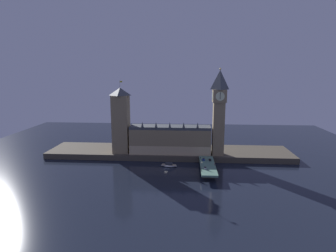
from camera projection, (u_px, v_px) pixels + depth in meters
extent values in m
plane|color=black|center=(166.00, 169.00, 222.56)|extent=(400.00, 400.00, 0.00)
cube|color=#4C4438|center=(169.00, 152.00, 260.30)|extent=(220.00, 42.00, 5.03)
cube|color=#8E7A56|center=(170.00, 141.00, 248.14)|extent=(70.45, 17.54, 21.78)
cube|color=#D5B989|center=(170.00, 151.00, 240.74)|extent=(70.45, 0.20, 7.84)
cube|color=#42474C|center=(170.00, 127.00, 245.87)|extent=(70.45, 16.13, 2.40)
cone|color=#42474C|center=(142.00, 124.00, 239.48)|extent=(2.40, 2.40, 4.79)
cone|color=#42474C|center=(156.00, 125.00, 238.69)|extent=(2.40, 2.40, 4.79)
cone|color=#42474C|center=(170.00, 125.00, 237.89)|extent=(2.40, 2.40, 4.79)
cone|color=#42474C|center=(184.00, 125.00, 237.10)|extent=(2.40, 2.40, 4.79)
cone|color=#42474C|center=(198.00, 125.00, 236.31)|extent=(2.40, 2.40, 4.79)
cube|color=#8E7A56|center=(218.00, 129.00, 240.15)|extent=(9.51, 9.51, 45.65)
cube|color=#8E7A56|center=(219.00, 96.00, 234.86)|extent=(11.22, 11.22, 10.71)
cylinder|color=beige|center=(220.00, 96.00, 229.25)|extent=(7.33, 0.25, 7.33)
cylinder|color=beige|center=(219.00, 95.00, 240.48)|extent=(7.33, 0.25, 7.33)
cylinder|color=beige|center=(226.00, 96.00, 234.48)|extent=(0.25, 7.33, 7.33)
cylinder|color=beige|center=(213.00, 96.00, 235.25)|extent=(0.25, 7.33, 7.33)
cube|color=black|center=(220.00, 96.00, 228.96)|extent=(0.36, 0.10, 5.50)
pyramid|color=#42474C|center=(220.00, 80.00, 232.36)|extent=(11.22, 11.22, 16.00)
sphere|color=gold|center=(220.00, 69.00, 230.71)|extent=(1.60, 1.60, 1.60)
cube|color=#8E7A56|center=(121.00, 124.00, 247.55)|extent=(13.87, 13.87, 50.71)
pyramid|color=#42474C|center=(120.00, 92.00, 242.17)|extent=(14.15, 14.15, 6.68)
cylinder|color=#99999E|center=(120.00, 84.00, 240.98)|extent=(0.24, 0.24, 6.00)
cube|color=gold|center=(121.00, 82.00, 240.51)|extent=(2.00, 0.08, 1.20)
cube|color=slate|center=(208.00, 166.00, 214.50)|extent=(11.47, 46.00, 1.40)
cube|color=#4C4438|center=(209.00, 175.00, 203.78)|extent=(9.75, 3.20, 4.47)
cube|color=#4C4438|center=(208.00, 169.00, 215.05)|extent=(9.75, 3.20, 4.47)
cube|color=#4C4438|center=(207.00, 164.00, 226.32)|extent=(9.75, 3.20, 4.47)
cube|color=navy|center=(204.00, 159.00, 225.83)|extent=(1.71, 4.28, 0.81)
cube|color=black|center=(204.00, 159.00, 225.71)|extent=(1.40, 1.92, 0.45)
cylinder|color=black|center=(202.00, 159.00, 227.23)|extent=(0.22, 0.64, 0.64)
cylinder|color=black|center=(205.00, 159.00, 227.12)|extent=(0.22, 0.64, 0.64)
cylinder|color=black|center=(203.00, 160.00, 224.63)|extent=(0.22, 0.64, 0.64)
cylinder|color=black|center=(205.00, 160.00, 224.52)|extent=(0.22, 0.64, 0.64)
cube|color=silver|center=(205.00, 168.00, 205.24)|extent=(1.74, 4.08, 0.73)
cube|color=black|center=(205.00, 167.00, 205.13)|extent=(1.43, 1.83, 0.45)
cylinder|color=black|center=(204.00, 168.00, 206.57)|extent=(0.22, 0.64, 0.64)
cylinder|color=black|center=(206.00, 168.00, 206.46)|extent=(0.22, 0.64, 0.64)
cylinder|color=black|center=(204.00, 169.00, 204.10)|extent=(0.22, 0.64, 0.64)
cylinder|color=black|center=(206.00, 169.00, 203.99)|extent=(0.22, 0.64, 0.64)
cube|color=black|center=(210.00, 160.00, 224.33)|extent=(1.81, 4.17, 0.82)
cube|color=black|center=(210.00, 159.00, 224.21)|extent=(1.48, 1.88, 0.45)
cylinder|color=black|center=(211.00, 161.00, 223.06)|extent=(0.22, 0.64, 0.64)
cylinder|color=black|center=(209.00, 161.00, 223.17)|extent=(0.22, 0.64, 0.64)
cylinder|color=black|center=(211.00, 160.00, 225.59)|extent=(0.22, 0.64, 0.64)
cylinder|color=black|center=(209.00, 160.00, 225.70)|extent=(0.22, 0.64, 0.64)
cylinder|color=black|center=(202.00, 169.00, 204.41)|extent=(0.28, 0.28, 0.79)
cylinder|color=gray|center=(202.00, 168.00, 204.28)|extent=(0.38, 0.38, 0.66)
sphere|color=tan|center=(202.00, 167.00, 204.19)|extent=(0.21, 0.21, 0.21)
cylinder|color=black|center=(214.00, 165.00, 213.24)|extent=(0.28, 0.28, 0.76)
cylinder|color=maroon|center=(215.00, 164.00, 213.11)|extent=(0.38, 0.38, 0.63)
sphere|color=tan|center=(215.00, 163.00, 213.03)|extent=(0.20, 0.20, 0.20)
cylinder|color=black|center=(200.00, 158.00, 229.06)|extent=(0.28, 0.28, 0.78)
cylinder|color=black|center=(200.00, 158.00, 228.93)|extent=(0.38, 0.38, 0.65)
sphere|color=tan|center=(200.00, 157.00, 228.85)|extent=(0.21, 0.21, 0.21)
cylinder|color=#2D3333|center=(202.00, 171.00, 200.26)|extent=(0.56, 0.56, 0.50)
cylinder|color=#2D3333|center=(202.00, 167.00, 199.69)|extent=(0.18, 0.18, 5.65)
sphere|color=#F9E5A3|center=(202.00, 162.00, 199.05)|extent=(0.60, 0.60, 0.60)
sphere|color=#F9E5A3|center=(201.00, 163.00, 199.15)|extent=(0.44, 0.44, 0.44)
sphere|color=#F9E5A3|center=(202.00, 163.00, 199.09)|extent=(0.44, 0.44, 0.44)
ellipsoid|color=white|center=(169.00, 166.00, 227.79)|extent=(13.41, 6.13, 1.60)
cube|color=tan|center=(169.00, 165.00, 227.65)|extent=(11.75, 5.05, 0.24)
cube|color=#2D333D|center=(169.00, 164.00, 227.48)|extent=(6.14, 3.50, 1.60)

